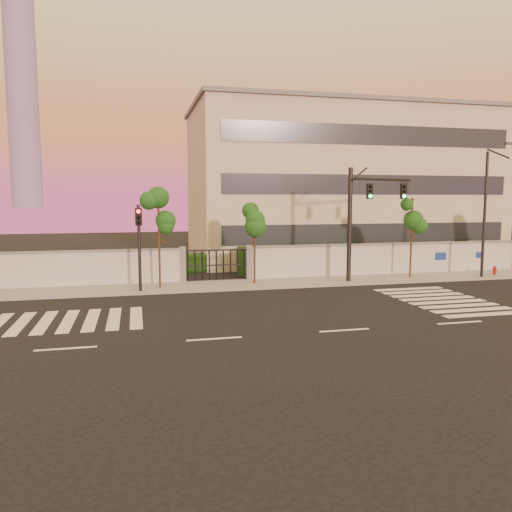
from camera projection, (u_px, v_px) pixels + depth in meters
name	position (u px, v px, depth m)	size (l,w,h in m)	color
ground	(344.00, 330.00, 18.95)	(120.00, 120.00, 0.00)	black
sidewalk	(271.00, 283.00, 29.09)	(60.00, 3.00, 0.15)	gray
perimeter_wall	(267.00, 263.00, 30.44)	(60.00, 0.36, 2.20)	#B0B2B7
hedge_row	(272.00, 261.00, 33.37)	(41.00, 4.25, 1.80)	#14330F
institutional_building	(339.00, 185.00, 41.58)	(24.40, 12.40, 12.25)	beige
distant_skyscraper	(22.00, 92.00, 267.16)	(16.00, 16.00, 118.00)	gray
road_markings	(277.00, 311.00, 22.21)	(57.00, 7.62, 0.02)	silver
street_tree_c	(159.00, 219.00, 26.93)	(1.46, 1.16, 5.32)	#382314
street_tree_d	(255.00, 226.00, 28.38)	(1.63, 1.30, 4.65)	#382314
street_tree_e	(412.00, 220.00, 30.56)	(1.48, 1.18, 5.02)	#382314
traffic_signal_main	(363.00, 211.00, 29.19)	(4.25, 1.15, 6.79)	black
traffic_signal_secondary	(139.00, 238.00, 25.96)	(0.36, 0.35, 4.68)	black
streetlight_east	(487.00, 208.00, 30.48)	(0.49, 1.97, 8.21)	black
fire_hydrant	(495.00, 271.00, 31.88)	(0.28, 0.27, 0.72)	#B8110C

